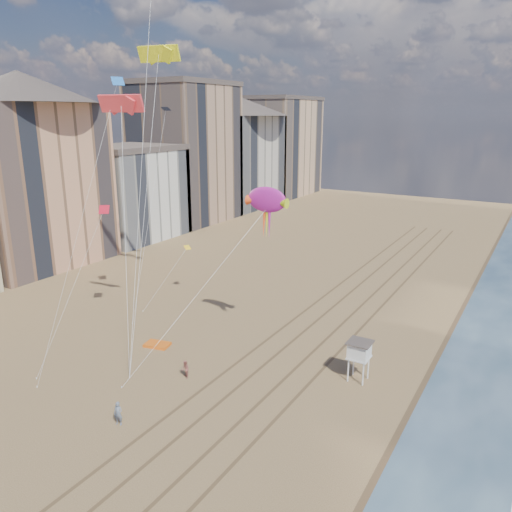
% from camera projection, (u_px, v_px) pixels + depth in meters
% --- Properties ---
extents(wet_sand, '(260.00, 260.00, 0.00)m').
position_uv_depth(wet_sand, '(494.00, 340.00, 51.47)').
color(wet_sand, '#42301E').
rests_on(wet_sand, ground).
extents(tracks, '(7.68, 120.00, 0.01)m').
position_uv_depth(tracks, '(308.00, 341.00, 51.27)').
color(tracks, brown).
rests_on(tracks, ground).
extents(buildings, '(34.72, 131.35, 29.00)m').
position_uv_depth(buildings, '(167.00, 159.00, 100.64)').
color(buildings, '#C6B284').
rests_on(buildings, ground).
extents(lifeguard_stand, '(2.02, 2.02, 3.66)m').
position_uv_depth(lifeguard_stand, '(359.00, 351.00, 42.99)').
color(lifeguard_stand, silver).
rests_on(lifeguard_stand, ground).
extents(grounded_kite, '(2.71, 2.03, 0.28)m').
position_uv_depth(grounded_kite, '(157.00, 345.00, 50.11)').
color(grounded_kite, '#E15D12').
rests_on(grounded_kite, ground).
extents(show_kite, '(5.58, 6.87, 20.16)m').
position_uv_depth(show_kite, '(267.00, 200.00, 45.53)').
color(show_kite, '#A01881').
rests_on(show_kite, ground).
extents(kite_flyer_a, '(0.78, 0.62, 1.87)m').
position_uv_depth(kite_flyer_a, '(118.00, 413.00, 37.25)').
color(kite_flyer_a, slate).
rests_on(kite_flyer_a, ground).
extents(kite_flyer_b, '(1.02, 0.98, 1.65)m').
position_uv_depth(kite_flyer_b, '(185.00, 369.00, 43.87)').
color(kite_flyer_b, '#99574D').
rests_on(kite_flyer_b, ground).
extents(small_kites, '(5.92, 14.53, 19.33)m').
position_uv_depth(small_kites, '(139.00, 155.00, 51.41)').
color(small_kites, blue).
rests_on(small_kites, ground).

